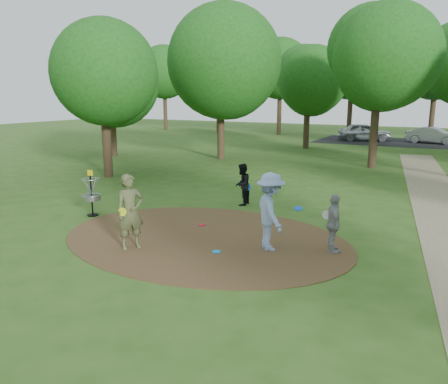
% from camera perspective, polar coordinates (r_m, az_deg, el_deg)
% --- Properties ---
extents(ground, '(100.00, 100.00, 0.00)m').
position_cam_1_polar(ground, '(12.38, -2.61, -6.05)').
color(ground, '#2D5119').
rests_on(ground, ground).
extents(dirt_clearing, '(8.40, 8.40, 0.02)m').
position_cam_1_polar(dirt_clearing, '(12.38, -2.61, -6.00)').
color(dirt_clearing, '#47301C').
rests_on(dirt_clearing, ground).
extents(parking_lot, '(14.00, 8.00, 0.01)m').
position_cam_1_polar(parking_lot, '(40.49, 22.25, 6.04)').
color(parking_lot, black).
rests_on(parking_lot, ground).
extents(player_observer_with_disc, '(0.78, 0.87, 1.98)m').
position_cam_1_polar(player_observer_with_disc, '(11.55, -12.15, -2.55)').
color(player_observer_with_disc, '#515732').
rests_on(player_observer_with_disc, ground).
extents(player_throwing_with_disc, '(1.56, 1.49, 2.03)m').
position_cam_1_polar(player_throwing_with_disc, '(11.27, 6.08, -2.59)').
color(player_throwing_with_disc, '#90A8D7').
rests_on(player_throwing_with_disc, ground).
extents(player_walking_with_disc, '(0.66, 0.80, 1.53)m').
position_cam_1_polar(player_walking_with_disc, '(15.89, 2.38, 0.99)').
color(player_walking_with_disc, black).
rests_on(player_walking_with_disc, ground).
extents(player_waiting_with_disc, '(0.73, 0.97, 1.53)m').
position_cam_1_polar(player_waiting_with_disc, '(11.40, 14.12, -4.04)').
color(player_waiting_with_disc, '#9B9B9E').
rests_on(player_waiting_with_disc, ground).
extents(disc_ground_blue, '(0.22, 0.22, 0.02)m').
position_cam_1_polar(disc_ground_blue, '(11.27, -0.99, -7.79)').
color(disc_ground_blue, '#0D9AED').
rests_on(disc_ground_blue, dirt_clearing).
extents(disc_ground_red, '(0.22, 0.22, 0.02)m').
position_cam_1_polar(disc_ground_red, '(13.50, -2.92, -4.33)').
color(disc_ground_red, red).
rests_on(disc_ground_red, dirt_clearing).
extents(car_left, '(4.86, 2.99, 1.54)m').
position_cam_1_polar(car_left, '(40.60, 17.86, 7.47)').
color(car_left, '#B3B7BC').
rests_on(car_left, ground).
extents(car_right, '(4.30, 2.11, 1.36)m').
position_cam_1_polar(car_right, '(40.38, 25.62, 6.69)').
color(car_right, '#94949B').
rests_on(car_right, ground).
extents(disc_golf_basket, '(0.63, 0.63, 1.54)m').
position_cam_1_polar(disc_golf_basket, '(15.08, -16.96, 0.25)').
color(disc_golf_basket, black).
rests_on(disc_golf_basket, ground).
extents(tree_ring, '(37.51, 44.87, 9.13)m').
position_cam_1_polar(tree_ring, '(19.62, 15.67, 15.99)').
color(tree_ring, '#332316').
rests_on(tree_ring, ground).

